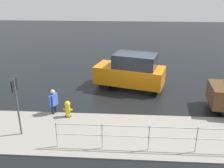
# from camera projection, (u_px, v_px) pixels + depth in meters

# --- Properties ---
(ground_plane) EXTENTS (60.00, 60.00, 0.00)m
(ground_plane) POSITION_uv_depth(u_px,v_px,m) (135.00, 93.00, 13.92)
(ground_plane) COLOR black
(kerb_strip) EXTENTS (24.00, 3.20, 0.04)m
(kerb_strip) POSITION_uv_depth(u_px,v_px,m) (138.00, 134.00, 10.01)
(kerb_strip) COLOR gray
(kerb_strip) RESTS_ON ground
(moving_hatchback) EXTENTS (4.22, 2.71, 2.06)m
(moving_hatchback) POSITION_uv_depth(u_px,v_px,m) (131.00, 71.00, 14.24)
(moving_hatchback) COLOR orange
(moving_hatchback) RESTS_ON ground
(fire_hydrant) EXTENTS (0.42, 0.31, 0.80)m
(fire_hydrant) POSITION_uv_depth(u_px,v_px,m) (68.00, 109.00, 11.22)
(fire_hydrant) COLOR gold
(fire_hydrant) RESTS_ON ground
(pedestrian) EXTENTS (0.36, 0.54, 1.22)m
(pedestrian) POSITION_uv_depth(u_px,v_px,m) (53.00, 100.00, 11.43)
(pedestrian) COLOR blue
(pedestrian) RESTS_ON ground
(metal_railing) EXTENTS (8.37, 0.04, 1.05)m
(metal_railing) POSITION_uv_depth(u_px,v_px,m) (173.00, 135.00, 8.75)
(metal_railing) COLOR #B7BABF
(metal_railing) RESTS_ON ground
(sign_post) EXTENTS (0.07, 0.44, 2.40)m
(sign_post) POSITION_uv_depth(u_px,v_px,m) (16.00, 99.00, 9.46)
(sign_post) COLOR #4C4C51
(sign_post) RESTS_ON ground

